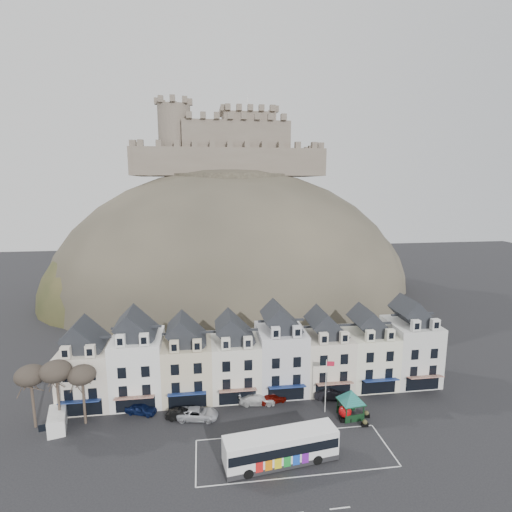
{
  "coord_description": "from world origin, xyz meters",
  "views": [
    {
      "loc": [
        -7.85,
        -38.24,
        30.19
      ],
      "look_at": [
        0.83,
        24.0,
        18.64
      ],
      "focal_mm": 28.0,
      "sensor_mm": 36.0,
      "label": 1
    }
  ],
  "objects_px": {
    "bus": "(281,446)",
    "white_van": "(57,420)",
    "car_maroon": "(273,398)",
    "car_charcoal": "(331,394)",
    "car_white": "(257,399)",
    "car_silver": "(198,413)",
    "bus_shelter": "(351,396)",
    "flagpole": "(326,382)",
    "car_black": "(182,415)",
    "car_navy": "(141,409)",
    "red_buoy": "(345,412)"
  },
  "relations": [
    {
      "from": "bus",
      "to": "white_van",
      "type": "height_order",
      "value": "bus"
    },
    {
      "from": "car_maroon",
      "to": "white_van",
      "type": "bearing_deg",
      "value": 78.82
    },
    {
      "from": "car_charcoal",
      "to": "car_white",
      "type": "bearing_deg",
      "value": 102.2
    },
    {
      "from": "bus",
      "to": "car_silver",
      "type": "relative_size",
      "value": 2.46
    },
    {
      "from": "white_van",
      "to": "car_white",
      "type": "bearing_deg",
      "value": -9.37
    },
    {
      "from": "bus_shelter",
      "to": "flagpole",
      "type": "xyz_separation_m",
      "value": [
        -2.87,
        1.46,
        1.34
      ]
    },
    {
      "from": "flagpole",
      "to": "white_van",
      "type": "relative_size",
      "value": 1.52
    },
    {
      "from": "bus",
      "to": "car_charcoal",
      "type": "bearing_deg",
      "value": 43.21
    },
    {
      "from": "white_van",
      "to": "car_charcoal",
      "type": "height_order",
      "value": "white_van"
    },
    {
      "from": "bus_shelter",
      "to": "car_black",
      "type": "height_order",
      "value": "bus_shelter"
    },
    {
      "from": "car_charcoal",
      "to": "car_silver",
      "type": "bearing_deg",
      "value": 110.29
    },
    {
      "from": "white_van",
      "to": "car_navy",
      "type": "height_order",
      "value": "white_van"
    },
    {
      "from": "car_navy",
      "to": "car_white",
      "type": "distance_m",
      "value": 15.6
    },
    {
      "from": "white_van",
      "to": "bus_shelter",
      "type": "bearing_deg",
      "value": -18.24
    },
    {
      "from": "car_black",
      "to": "car_silver",
      "type": "height_order",
      "value": "car_silver"
    },
    {
      "from": "red_buoy",
      "to": "car_charcoal",
      "type": "distance_m",
      "value": 5.2
    },
    {
      "from": "car_silver",
      "to": "car_navy",
      "type": "bearing_deg",
      "value": 82.72
    },
    {
      "from": "red_buoy",
      "to": "car_navy",
      "type": "height_order",
      "value": "red_buoy"
    },
    {
      "from": "bus_shelter",
      "to": "car_navy",
      "type": "xyz_separation_m",
      "value": [
        -27.25,
        4.53,
        -2.23
      ]
    },
    {
      "from": "car_maroon",
      "to": "bus_shelter",
      "type": "bearing_deg",
      "value": -132.41
    },
    {
      "from": "car_black",
      "to": "car_maroon",
      "type": "bearing_deg",
      "value": -65.97
    },
    {
      "from": "red_buoy",
      "to": "car_maroon",
      "type": "bearing_deg",
      "value": 147.66
    },
    {
      "from": "flagpole",
      "to": "car_maroon",
      "type": "bearing_deg",
      "value": 153.15
    },
    {
      "from": "bus_shelter",
      "to": "white_van",
      "type": "bearing_deg",
      "value": 169.32
    },
    {
      "from": "red_buoy",
      "to": "car_maroon",
      "type": "height_order",
      "value": "red_buoy"
    },
    {
      "from": "white_van",
      "to": "car_navy",
      "type": "bearing_deg",
      "value": -3.51
    },
    {
      "from": "red_buoy",
      "to": "car_charcoal",
      "type": "relative_size",
      "value": 0.43
    },
    {
      "from": "car_navy",
      "to": "car_black",
      "type": "xyz_separation_m",
      "value": [
        5.5,
        -2.13,
        -0.04
      ]
    },
    {
      "from": "bus",
      "to": "car_navy",
      "type": "xyz_separation_m",
      "value": [
        -16.5,
        11.81,
        -1.25
      ]
    },
    {
      "from": "car_navy",
      "to": "car_charcoal",
      "type": "relative_size",
      "value": 0.89
    },
    {
      "from": "flagpole",
      "to": "car_silver",
      "type": "bearing_deg",
      "value": 177.18
    },
    {
      "from": "car_silver",
      "to": "car_black",
      "type": "bearing_deg",
      "value": 96.21
    },
    {
      "from": "bus",
      "to": "flagpole",
      "type": "height_order",
      "value": "flagpole"
    },
    {
      "from": "bus_shelter",
      "to": "flagpole",
      "type": "height_order",
      "value": "flagpole"
    },
    {
      "from": "car_white",
      "to": "bus_shelter",
      "type": "bearing_deg",
      "value": -106.58
    },
    {
      "from": "car_navy",
      "to": "car_maroon",
      "type": "bearing_deg",
      "value": -68.9
    },
    {
      "from": "car_maroon",
      "to": "car_charcoal",
      "type": "distance_m",
      "value": 8.32
    },
    {
      "from": "bus_shelter",
      "to": "flagpole",
      "type": "distance_m",
      "value": 3.49
    },
    {
      "from": "car_white",
      "to": "car_maroon",
      "type": "distance_m",
      "value": 2.2
    },
    {
      "from": "car_navy",
      "to": "car_maroon",
      "type": "distance_m",
      "value": 17.8
    },
    {
      "from": "white_van",
      "to": "car_white",
      "type": "distance_m",
      "value": 25.54
    },
    {
      "from": "car_maroon",
      "to": "car_navy",
      "type": "bearing_deg",
      "value": 75.32
    },
    {
      "from": "bus_shelter",
      "to": "red_buoy",
      "type": "bearing_deg",
      "value": -154.93
    },
    {
      "from": "car_white",
      "to": "car_maroon",
      "type": "xyz_separation_m",
      "value": [
        2.2,
        0.0,
        -0.07
      ]
    },
    {
      "from": "car_silver",
      "to": "car_charcoal",
      "type": "bearing_deg",
      "value": -73.57
    },
    {
      "from": "bus",
      "to": "car_white",
      "type": "relative_size",
      "value": 2.52
    },
    {
      "from": "car_maroon",
      "to": "car_charcoal",
      "type": "xyz_separation_m",
      "value": [
        8.32,
        -0.18,
        0.11
      ]
    },
    {
      "from": "bus_shelter",
      "to": "car_charcoal",
      "type": "relative_size",
      "value": 1.26
    },
    {
      "from": "bus",
      "to": "car_maroon",
      "type": "bearing_deg",
      "value": 76.04
    },
    {
      "from": "white_van",
      "to": "car_black",
      "type": "distance_m",
      "value": 15.35
    }
  ]
}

